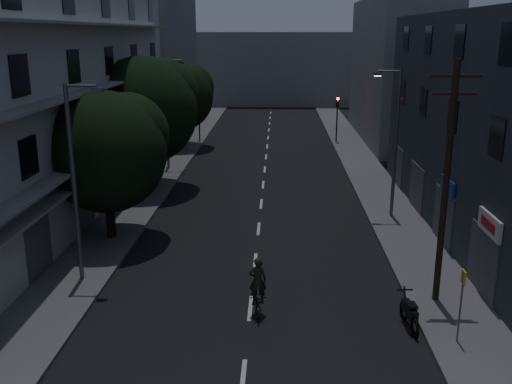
# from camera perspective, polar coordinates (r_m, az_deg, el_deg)

# --- Properties ---
(ground) EXTENTS (160.00, 160.00, 0.00)m
(ground) POSITION_cam_1_polar(r_m,az_deg,el_deg) (39.23, 0.74, 0.92)
(ground) COLOR black
(ground) RESTS_ON ground
(sidewalk_left) EXTENTS (3.00, 90.00, 0.15)m
(sidewalk_left) POSITION_cam_1_polar(r_m,az_deg,el_deg) (40.10, -10.04, 1.11)
(sidewalk_left) COLOR #565659
(sidewalk_left) RESTS_ON ground
(sidewalk_right) EXTENTS (3.00, 90.00, 0.15)m
(sidewalk_right) POSITION_cam_1_polar(r_m,az_deg,el_deg) (39.73, 11.62, 0.90)
(sidewalk_right) COLOR #565659
(sidewalk_right) RESTS_ON ground
(lane_markings) EXTENTS (0.15, 60.50, 0.01)m
(lane_markings) POSITION_cam_1_polar(r_m,az_deg,el_deg) (45.29, 0.95, 2.94)
(lane_markings) COLOR beige
(lane_markings) RESTS_ON ground
(building_left) EXTENTS (7.00, 36.00, 14.00)m
(building_left) POSITION_cam_1_polar(r_m,az_deg,el_deg) (33.65, -20.71, 9.57)
(building_left) COLOR #B2B2AD
(building_left) RESTS_ON ground
(building_far_left) EXTENTS (6.00, 20.00, 16.00)m
(building_far_left) POSITION_cam_1_polar(r_m,az_deg,el_deg) (62.31, -10.07, 13.63)
(building_far_left) COLOR slate
(building_far_left) RESTS_ON ground
(building_far_right) EXTENTS (6.00, 20.00, 13.00)m
(building_far_right) POSITION_cam_1_polar(r_m,az_deg,el_deg) (56.12, 13.85, 11.68)
(building_far_right) COLOR slate
(building_far_right) RESTS_ON ground
(building_far_end) EXTENTS (24.00, 8.00, 10.00)m
(building_far_end) POSITION_cam_1_polar(r_m,az_deg,el_deg) (83.07, 1.59, 12.24)
(building_far_end) COLOR slate
(building_far_end) RESTS_ON ground
(tree_near) EXTENTS (5.87, 5.87, 7.24)m
(tree_near) POSITION_cam_1_polar(r_m,az_deg,el_deg) (28.34, -14.66, 4.35)
(tree_near) COLOR black
(tree_near) RESTS_ON sidewalk_left
(tree_mid) EXTENTS (6.89, 6.89, 8.48)m
(tree_mid) POSITION_cam_1_polar(r_m,az_deg,el_deg) (37.34, -11.07, 8.40)
(tree_mid) COLOR black
(tree_mid) RESTS_ON sidewalk_left
(tree_far) EXTENTS (5.96, 5.96, 7.37)m
(tree_far) POSITION_cam_1_polar(r_m,az_deg,el_deg) (51.09, -7.61, 9.68)
(tree_far) COLOR black
(tree_far) RESTS_ON sidewalk_left
(traffic_signal_far_right) EXTENTS (0.28, 0.37, 4.10)m
(traffic_signal_far_right) POSITION_cam_1_polar(r_m,az_deg,el_deg) (53.55, 8.13, 8.14)
(traffic_signal_far_right) COLOR black
(traffic_signal_far_right) RESTS_ON sidewalk_right
(traffic_signal_far_left) EXTENTS (0.28, 0.37, 4.10)m
(traffic_signal_far_left) POSITION_cam_1_polar(r_m,az_deg,el_deg) (54.17, -5.73, 8.30)
(traffic_signal_far_left) COLOR black
(traffic_signal_far_left) RESTS_ON sidewalk_left
(street_lamp_left_near) EXTENTS (1.51, 0.25, 8.00)m
(street_lamp_left_near) POSITION_cam_1_polar(r_m,az_deg,el_deg) (23.61, -17.56, 1.71)
(street_lamp_left_near) COLOR #5A5D61
(street_lamp_left_near) RESTS_ON sidewalk_left
(street_lamp_right) EXTENTS (1.51, 0.25, 8.00)m
(street_lamp_right) POSITION_cam_1_polar(r_m,az_deg,el_deg) (31.71, 13.65, 5.44)
(street_lamp_right) COLOR #54565B
(street_lamp_right) RESTS_ON sidewalk_right
(street_lamp_left_far) EXTENTS (1.51, 0.25, 8.00)m
(street_lamp_left_far) POSITION_cam_1_polar(r_m,az_deg,el_deg) (43.01, -8.82, 8.29)
(street_lamp_left_far) COLOR #515358
(street_lamp_left_far) RESTS_ON sidewalk_left
(utility_pole) EXTENTS (1.80, 0.24, 9.00)m
(utility_pole) POSITION_cam_1_polar(r_m,az_deg,el_deg) (21.69, 18.50, 1.16)
(utility_pole) COLOR black
(utility_pole) RESTS_ON sidewalk_right
(bus_stop_sign) EXTENTS (0.06, 0.35, 2.52)m
(bus_stop_sign) POSITION_cam_1_polar(r_m,az_deg,el_deg) (19.83, 19.90, -9.47)
(bus_stop_sign) COLOR #595B60
(bus_stop_sign) RESTS_ON sidewalk_right
(motorcycle) EXTENTS (0.58, 2.02, 1.30)m
(motorcycle) POSITION_cam_1_polar(r_m,az_deg,el_deg) (21.06, 15.09, -11.70)
(motorcycle) COLOR black
(motorcycle) RESTS_ON ground
(cyclist) EXTENTS (0.78, 1.81, 2.23)m
(cyclist) POSITION_cam_1_polar(r_m,az_deg,el_deg) (21.11, 0.17, -10.31)
(cyclist) COLOR black
(cyclist) RESTS_ON ground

